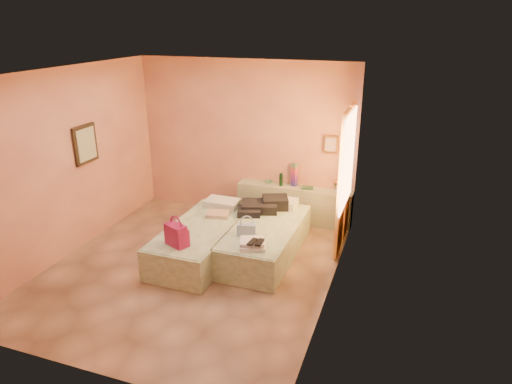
# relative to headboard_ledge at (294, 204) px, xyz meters

# --- Properties ---
(ground) EXTENTS (4.50, 4.50, 0.00)m
(ground) POSITION_rel_headboard_ledge_xyz_m (-0.98, -2.10, -0.33)
(ground) COLOR tan
(ground) RESTS_ON ground
(room_walls) EXTENTS (4.02, 4.51, 2.81)m
(room_walls) POSITION_rel_headboard_ledge_xyz_m (-0.77, -1.53, 1.46)
(room_walls) COLOR #E5A17A
(room_walls) RESTS_ON ground
(headboard_ledge) EXTENTS (2.05, 0.30, 0.65)m
(headboard_ledge) POSITION_rel_headboard_ledge_xyz_m (0.00, 0.00, 0.00)
(headboard_ledge) COLOR #ABB594
(headboard_ledge) RESTS_ON ground
(bed_left) EXTENTS (0.92, 2.01, 0.50)m
(bed_left) POSITION_rel_headboard_ledge_xyz_m (-1.00, -1.70, -0.08)
(bed_left) COLOR beige
(bed_left) RESTS_ON ground
(bed_right) EXTENTS (0.92, 2.01, 0.50)m
(bed_right) POSITION_rel_headboard_ledge_xyz_m (-0.10, -1.36, -0.08)
(bed_right) COLOR beige
(bed_right) RESTS_ON ground
(water_bottle) EXTENTS (0.08, 0.08, 0.23)m
(water_bottle) POSITION_rel_headboard_ledge_xyz_m (-0.25, -0.01, 0.44)
(water_bottle) COLOR #163E25
(water_bottle) RESTS_ON headboard_ledge
(rainbow_box) EXTENTS (0.11, 0.11, 0.40)m
(rainbow_box) POSITION_rel_headboard_ledge_xyz_m (-0.03, 0.07, 0.53)
(rainbow_box) COLOR #971249
(rainbow_box) RESTS_ON headboard_ledge
(small_dish) EXTENTS (0.15, 0.15, 0.03)m
(small_dish) POSITION_rel_headboard_ledge_xyz_m (-0.51, 0.09, 0.34)
(small_dish) COLOR #468159
(small_dish) RESTS_ON headboard_ledge
(green_book) EXTENTS (0.22, 0.18, 0.03)m
(green_book) POSITION_rel_headboard_ledge_xyz_m (0.24, -0.00, 0.34)
(green_book) COLOR #274A34
(green_book) RESTS_ON headboard_ledge
(flower_vase) EXTENTS (0.20, 0.20, 0.24)m
(flower_vase) POSITION_rel_headboard_ledge_xyz_m (0.77, 0.06, 0.44)
(flower_vase) COLOR white
(flower_vase) RESTS_ON headboard_ledge
(magenta_handbag) EXTENTS (0.38, 0.31, 0.31)m
(magenta_handbag) POSITION_rel_headboard_ledge_xyz_m (-1.05, -2.37, 0.33)
(magenta_handbag) COLOR #971249
(magenta_handbag) RESTS_ON bed_left
(khaki_garment) EXTENTS (0.39, 0.34, 0.06)m
(khaki_garment) POSITION_rel_headboard_ledge_xyz_m (-0.91, -1.27, 0.20)
(khaki_garment) COLOR tan
(khaki_garment) RESTS_ON bed_left
(clothes_pile) EXTENTS (0.77, 0.77, 0.19)m
(clothes_pile) POSITION_rel_headboard_ledge_xyz_m (-0.31, -0.87, 0.27)
(clothes_pile) COLOR black
(clothes_pile) RESTS_ON bed_right
(blue_handbag) EXTENTS (0.29, 0.17, 0.17)m
(blue_handbag) POSITION_rel_headboard_ledge_xyz_m (-0.24, -1.77, 0.26)
(blue_handbag) COLOR #446DA4
(blue_handbag) RESTS_ON bed_right
(towel_stack) EXTENTS (0.42, 0.39, 0.10)m
(towel_stack) POSITION_rel_headboard_ledge_xyz_m (-0.03, -2.09, 0.23)
(towel_stack) COLOR white
(towel_stack) RESTS_ON bed_right
(sandal_pair) EXTENTS (0.18, 0.22, 0.02)m
(sandal_pair) POSITION_rel_headboard_ledge_xyz_m (0.03, -2.14, 0.29)
(sandal_pair) COLOR black
(sandal_pair) RESTS_ON towel_stack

